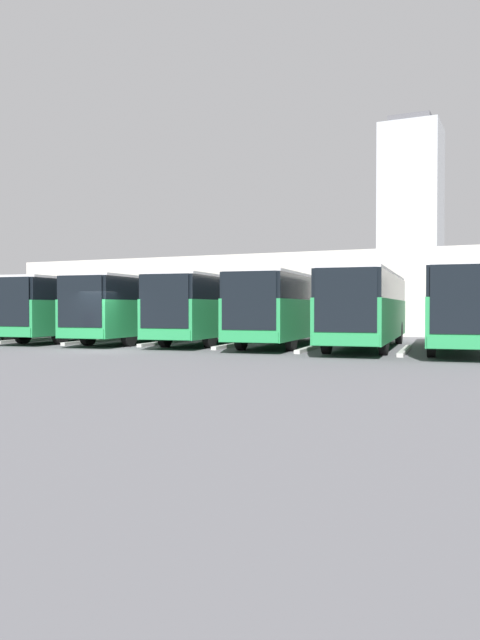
# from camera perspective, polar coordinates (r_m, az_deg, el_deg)

# --- Properties ---
(ground_plane) EXTENTS (600.00, 600.00, 0.00)m
(ground_plane) POSITION_cam_1_polar(r_m,az_deg,el_deg) (26.98, -12.39, -2.71)
(ground_plane) COLOR #5B5B60
(bus_0) EXTENTS (3.85, 12.72, 3.32)m
(bus_0) POSITION_cam_1_polar(r_m,az_deg,el_deg) (27.45, 19.58, 1.18)
(bus_0) COLOR #238447
(bus_0) RESTS_ON ground_plane
(curb_divider_0) EXTENTS (0.84, 5.43, 0.15)m
(curb_divider_0) POSITION_cam_1_polar(r_m,az_deg,el_deg) (25.93, 14.83, -2.72)
(curb_divider_0) COLOR #B2B2AD
(curb_divider_0) RESTS_ON ground_plane
(bus_1) EXTENTS (3.85, 12.72, 3.32)m
(bus_1) POSITION_cam_1_polar(r_m,az_deg,el_deg) (28.08, 11.56, 1.22)
(bus_1) COLOR #238447
(bus_1) RESTS_ON ground_plane
(curb_divider_1) EXTENTS (0.84, 5.43, 0.15)m
(curb_divider_1) POSITION_cam_1_polar(r_m,az_deg,el_deg) (26.89, 6.54, -2.55)
(curb_divider_1) COLOR #B2B2AD
(curb_divider_1) RESTS_ON ground_plane
(bus_2) EXTENTS (3.85, 12.72, 3.32)m
(bus_2) POSITION_cam_1_polar(r_m,az_deg,el_deg) (29.80, 4.44, 1.23)
(bus_2) COLOR #238447
(bus_2) RESTS_ON ground_plane
(curb_divider_2) EXTENTS (0.84, 5.43, 0.15)m
(curb_divider_2) POSITION_cam_1_polar(r_m,az_deg,el_deg) (28.91, -0.52, -2.28)
(curb_divider_2) COLOR #B2B2AD
(curb_divider_2) RESTS_ON ground_plane
(bus_3) EXTENTS (3.85, 12.72, 3.32)m
(bus_3) POSITION_cam_1_polar(r_m,az_deg,el_deg) (31.63, -2.09, 1.23)
(bus_3) COLOR #238447
(bus_3) RESTS_ON ground_plane
(curb_divider_3) EXTENTS (0.84, 5.43, 0.15)m
(curb_divider_3) POSITION_cam_1_polar(r_m,az_deg,el_deg) (31.02, -6.89, -2.06)
(curb_divider_3) COLOR #B2B2AD
(curb_divider_3) RESTS_ON ground_plane
(bus_4) EXTENTS (3.85, 12.72, 3.32)m
(bus_4) POSITION_cam_1_polar(r_m,az_deg,el_deg) (33.15, -8.59, 1.21)
(bus_4) COLOR #238447
(bus_4) RESTS_ON ground_plane
(curb_divider_4) EXTENTS (0.84, 5.43, 0.15)m
(curb_divider_4) POSITION_cam_1_polar(r_m,az_deg,el_deg) (32.84, -13.23, -1.90)
(curb_divider_4) COLOR #B2B2AD
(curb_divider_4) RESTS_ON ground_plane
(bus_5) EXTENTS (3.85, 12.72, 3.32)m
(bus_5) POSITION_cam_1_polar(r_m,az_deg,el_deg) (35.37, -14.03, 1.19)
(bus_5) COLOR #238447
(bus_5) RESTS_ON ground_plane
(curb_divider_5) EXTENTS (0.84, 5.43, 0.15)m
(curb_divider_5) POSITION_cam_1_polar(r_m,az_deg,el_deg) (35.31, -18.39, -1.72)
(curb_divider_5) COLOR #B2B2AD
(curb_divider_5) RESTS_ON ground_plane
(bus_6) EXTENTS (3.85, 12.72, 3.32)m
(bus_6) POSITION_cam_1_polar(r_m,az_deg,el_deg) (38.39, -18.05, 1.16)
(bus_6) COLOR #238447
(bus_6) RESTS_ON ground_plane
(station_building) EXTENTS (42.61, 11.46, 5.52)m
(station_building) POSITION_cam_1_polar(r_m,az_deg,el_deg) (46.54, 4.34, 2.36)
(station_building) COLOR beige
(station_building) RESTS_ON ground_plane
(office_tower) EXTENTS (18.10, 18.10, 61.26)m
(office_tower) POSITION_cam_1_polar(r_m,az_deg,el_deg) (206.30, 15.38, 8.97)
(office_tower) COLOR #ADB2B7
(office_tower) RESTS_ON ground_plane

